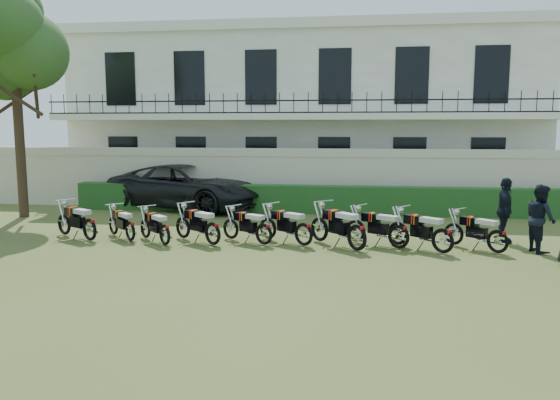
{
  "coord_description": "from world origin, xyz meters",
  "views": [
    {
      "loc": [
        2.33,
        -12.31,
        3.1
      ],
      "look_at": [
        0.47,
        1.3,
        1.26
      ],
      "focal_mm": 35.0,
      "sensor_mm": 36.0,
      "label": 1
    }
  ],
  "objects_px": {
    "motorcycle_1": "(130,226)",
    "tree_west_near": "(14,42)",
    "motorcycle_6": "(357,231)",
    "motorcycle_2": "(165,230)",
    "motorcycle_4": "(264,229)",
    "motorcycle_5": "(304,229)",
    "motorcycle_7": "(399,231)",
    "motorcycle_8": "(443,235)",
    "motorcycle_3": "(213,228)",
    "motorcycle_9": "(498,236)",
    "motorcycle_0": "(89,224)",
    "officer_5": "(505,210)",
    "suv": "(187,187)",
    "officer_4": "(540,218)"
  },
  "relations": [
    {
      "from": "motorcycle_1",
      "to": "tree_west_near",
      "type": "bearing_deg",
      "value": 100.16
    },
    {
      "from": "tree_west_near",
      "to": "motorcycle_6",
      "type": "relative_size",
      "value": 5.1
    },
    {
      "from": "motorcycle_2",
      "to": "motorcycle_6",
      "type": "bearing_deg",
      "value": -46.01
    },
    {
      "from": "motorcycle_4",
      "to": "motorcycle_5",
      "type": "bearing_deg",
      "value": -57.98
    },
    {
      "from": "motorcycle_1",
      "to": "motorcycle_7",
      "type": "relative_size",
      "value": 0.78
    },
    {
      "from": "motorcycle_4",
      "to": "motorcycle_8",
      "type": "height_order",
      "value": "motorcycle_8"
    },
    {
      "from": "motorcycle_3",
      "to": "motorcycle_4",
      "type": "relative_size",
      "value": 1.02
    },
    {
      "from": "motorcycle_8",
      "to": "motorcycle_9",
      "type": "relative_size",
      "value": 1.12
    },
    {
      "from": "motorcycle_9",
      "to": "tree_west_near",
      "type": "bearing_deg",
      "value": 120.12
    },
    {
      "from": "motorcycle_5",
      "to": "motorcycle_9",
      "type": "bearing_deg",
      "value": -57.11
    },
    {
      "from": "motorcycle_4",
      "to": "motorcycle_9",
      "type": "xyz_separation_m",
      "value": [
        5.84,
        -0.17,
        0.01
      ]
    },
    {
      "from": "motorcycle_6",
      "to": "motorcycle_2",
      "type": "bearing_deg",
      "value": 135.55
    },
    {
      "from": "motorcycle_0",
      "to": "motorcycle_3",
      "type": "relative_size",
      "value": 1.06
    },
    {
      "from": "officer_5",
      "to": "motorcycle_4",
      "type": "bearing_deg",
      "value": 108.63
    },
    {
      "from": "motorcycle_1",
      "to": "suv",
      "type": "xyz_separation_m",
      "value": [
        -0.31,
        6.1,
        0.42
      ]
    },
    {
      "from": "motorcycle_3",
      "to": "motorcycle_9",
      "type": "height_order",
      "value": "motorcycle_3"
    },
    {
      "from": "motorcycle_0",
      "to": "motorcycle_7",
      "type": "relative_size",
      "value": 1.03
    },
    {
      "from": "tree_west_near",
      "to": "motorcycle_0",
      "type": "bearing_deg",
      "value": -40.44
    },
    {
      "from": "motorcycle_2",
      "to": "officer_4",
      "type": "distance_m",
      "value": 9.52
    },
    {
      "from": "motorcycle_8",
      "to": "tree_west_near",
      "type": "bearing_deg",
      "value": 114.1
    },
    {
      "from": "motorcycle_9",
      "to": "officer_5",
      "type": "height_order",
      "value": "officer_5"
    },
    {
      "from": "motorcycle_5",
      "to": "motorcycle_0",
      "type": "bearing_deg",
      "value": 126.6
    },
    {
      "from": "motorcycle_2",
      "to": "motorcycle_7",
      "type": "distance_m",
      "value": 6.06
    },
    {
      "from": "motorcycle_2",
      "to": "officer_5",
      "type": "bearing_deg",
      "value": -35.74
    },
    {
      "from": "motorcycle_7",
      "to": "motorcycle_8",
      "type": "height_order",
      "value": "motorcycle_8"
    },
    {
      "from": "motorcycle_4",
      "to": "motorcycle_0",
      "type": "bearing_deg",
      "value": 123.31
    },
    {
      "from": "motorcycle_4",
      "to": "motorcycle_5",
      "type": "relative_size",
      "value": 0.97
    },
    {
      "from": "motorcycle_0",
      "to": "motorcycle_5",
      "type": "distance_m",
      "value": 5.83
    },
    {
      "from": "tree_west_near",
      "to": "motorcycle_2",
      "type": "relative_size",
      "value": 6.08
    },
    {
      "from": "motorcycle_8",
      "to": "suv",
      "type": "xyz_separation_m",
      "value": [
        -8.5,
        6.47,
        0.36
      ]
    },
    {
      "from": "motorcycle_4",
      "to": "motorcycle_6",
      "type": "distance_m",
      "value": 2.45
    },
    {
      "from": "motorcycle_5",
      "to": "motorcycle_1",
      "type": "bearing_deg",
      "value": 125.2
    },
    {
      "from": "suv",
      "to": "officer_4",
      "type": "relative_size",
      "value": 3.57
    },
    {
      "from": "motorcycle_1",
      "to": "motorcycle_7",
      "type": "xyz_separation_m",
      "value": [
        7.16,
        0.03,
        0.05
      ]
    },
    {
      "from": "suv",
      "to": "officer_5",
      "type": "xyz_separation_m",
      "value": [
        10.34,
        -4.85,
        0.04
      ]
    },
    {
      "from": "motorcycle_6",
      "to": "motorcycle_7",
      "type": "bearing_deg",
      "value": -23.83
    },
    {
      "from": "motorcycle_3",
      "to": "officer_4",
      "type": "bearing_deg",
      "value": -50.84
    },
    {
      "from": "motorcycle_8",
      "to": "officer_5",
      "type": "distance_m",
      "value": 2.49
    },
    {
      "from": "tree_west_near",
      "to": "motorcycle_8",
      "type": "height_order",
      "value": "tree_west_near"
    },
    {
      "from": "tree_west_near",
      "to": "motorcycle_5",
      "type": "relative_size",
      "value": 4.92
    },
    {
      "from": "tree_west_near",
      "to": "officer_5",
      "type": "height_order",
      "value": "tree_west_near"
    },
    {
      "from": "tree_west_near",
      "to": "motorcycle_3",
      "type": "bearing_deg",
      "value": -25.51
    },
    {
      "from": "motorcycle_9",
      "to": "motorcycle_2",
      "type": "bearing_deg",
      "value": 135.29
    },
    {
      "from": "motorcycle_3",
      "to": "officer_4",
      "type": "distance_m",
      "value": 8.27
    },
    {
      "from": "tree_west_near",
      "to": "motorcycle_0",
      "type": "xyz_separation_m",
      "value": [
        4.19,
        -3.57,
        -5.41
      ]
    },
    {
      "from": "officer_5",
      "to": "motorcycle_3",
      "type": "bearing_deg",
      "value": 108.37
    },
    {
      "from": "motorcycle_6",
      "to": "motorcycle_5",
      "type": "bearing_deg",
      "value": 119.53
    },
    {
      "from": "motorcycle_5",
      "to": "tree_west_near",
      "type": "bearing_deg",
      "value": 106.23
    },
    {
      "from": "motorcycle_8",
      "to": "motorcycle_2",
      "type": "bearing_deg",
      "value": 130.02
    },
    {
      "from": "motorcycle_1",
      "to": "motorcycle_2",
      "type": "distance_m",
      "value": 1.18
    }
  ]
}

